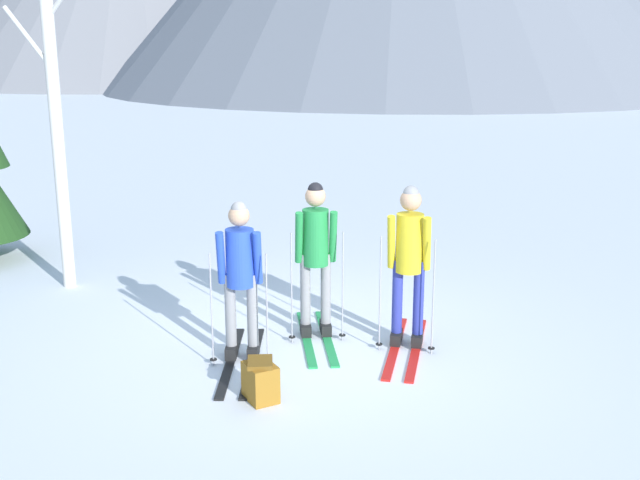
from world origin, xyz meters
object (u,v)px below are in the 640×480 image
skier_in_green (315,251)px  skier_in_yellow (409,260)px  birch_tree_tall (56,122)px  skier_in_blue (241,273)px  backpack_on_snow_front (260,381)px

skier_in_green → skier_in_yellow: 1.01m
birch_tree_tall → skier_in_yellow: bearing=-29.8°
skier_in_blue → backpack_on_snow_front: bearing=-79.0°
skier_in_yellow → birch_tree_tall: (-4.05, 2.32, 1.20)m
skier_in_yellow → backpack_on_snow_front: size_ratio=4.38×
skier_in_blue → skier_in_green: skier_in_green is taller
skier_in_green → birch_tree_tall: 3.85m
skier_in_green → skier_in_yellow: (0.94, -0.37, -0.02)m
backpack_on_snow_front → skier_in_blue: bearing=101.0°
skier_in_green → skier_in_yellow: size_ratio=0.99×
skier_in_blue → skier_in_green: bearing=36.5°
skier_in_blue → backpack_on_snow_front: 1.22m
skier_in_green → skier_in_yellow: skier_in_yellow is taller
birch_tree_tall → skier_in_green: bearing=-32.1°
skier_in_blue → skier_in_yellow: 1.73m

